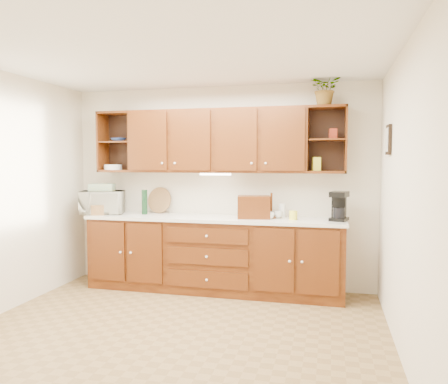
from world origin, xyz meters
The scene contains 25 objects.
floor centered at (0.00, 0.00, 0.00)m, with size 4.00×4.00×0.00m, color olive.
ceiling centered at (0.00, 0.00, 2.60)m, with size 4.00×4.00×0.00m, color white.
back_wall centered at (0.00, 1.75, 1.30)m, with size 4.00×4.00×0.00m, color beige.
right_wall centered at (2.00, 0.00, 1.30)m, with size 3.50×3.50×0.00m, color beige.
base_cabinets centered at (0.00, 1.45, 0.45)m, with size 3.20×0.60×0.90m, color #341305.
countertop centered at (0.00, 1.44, 0.92)m, with size 3.24×0.64×0.04m, color silver.
upper_cabinets centered at (0.01, 1.59, 1.89)m, with size 3.20×0.33×0.80m.
undercabinet_light centered at (0.00, 1.53, 1.47)m, with size 0.40×0.05×0.03m, color white.
framed_picture centered at (1.98, 0.90, 1.85)m, with size 0.03×0.24×0.30m, color black.
wicker_basket centered at (-1.52, 1.32, 1.01)m, with size 0.25×0.25×0.13m, color olive.
microwave centered at (-1.52, 1.41, 1.09)m, with size 0.55×0.37×0.30m, color beige.
towel_stack centered at (-1.52, 1.41, 1.29)m, with size 0.31×0.23×0.09m, color #C6BC5D.
wine_bottle centered at (-0.95, 1.49, 1.10)m, with size 0.07×0.07×0.32m, color black.
woven_tray centered at (-0.82, 1.69, 0.95)m, with size 0.35×0.35×0.02m, color olive.
bread_box centered at (0.51, 1.42, 1.08)m, with size 0.39×0.24×0.27m, color #341305.
mug_tree centered at (0.72, 1.49, 0.99)m, with size 0.29×0.28×0.31m.
canister_red centered at (0.62, 1.49, 1.00)m, with size 0.11×0.11×0.13m, color maroon.
canister_white centered at (0.84, 1.56, 1.03)m, with size 0.09×0.09×0.17m, color white.
canister_yellow centered at (0.99, 1.41, 0.99)m, with size 0.10×0.10×0.10m, color yellow.
coffee_maker centered at (1.52, 1.47, 1.10)m, with size 0.24×0.28×0.34m.
bowl_stack centered at (-1.35, 1.56, 1.92)m, with size 0.18×0.18×0.04m, color #294896.
plate_stack centered at (-1.44, 1.57, 1.56)m, with size 0.24×0.24×0.07m, color white.
pantry_box_yellow centered at (1.25, 1.58, 1.60)m, with size 0.09×0.07×0.16m, color yellow.
pantry_box_red centered at (1.44, 1.56, 1.96)m, with size 0.08×0.07×0.12m, color maroon.
potted_plant centered at (1.35, 1.53, 2.48)m, with size 0.35×0.30×0.39m, color #999999.
Camera 1 is at (1.41, -3.80, 1.63)m, focal length 35.00 mm.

